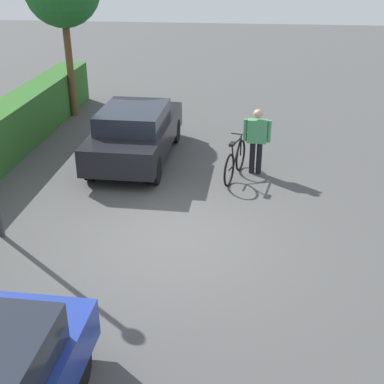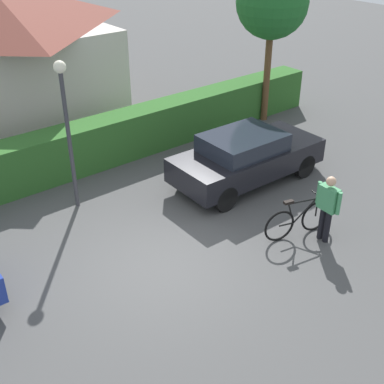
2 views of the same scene
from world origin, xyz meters
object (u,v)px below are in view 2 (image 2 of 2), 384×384
object	(u,v)px
parked_car_far	(246,157)
bicycle	(298,220)
person_rider	(328,204)
street_lamp	(66,115)
tree_kerbside	(272,3)

from	to	relation	value
parked_car_far	bicycle	xyz separation A→B (m)	(-0.84, -2.52, -0.33)
person_rider	street_lamp	xyz separation A→B (m)	(-3.54, 4.71, 1.46)
person_rider	tree_kerbside	size ratio (longest dim) A/B	0.32
bicycle	tree_kerbside	size ratio (longest dim) A/B	0.34
street_lamp	parked_car_far	bearing A→B (deg)	-22.94
tree_kerbside	bicycle	bearing A→B (deg)	-129.86
tree_kerbside	person_rider	bearing A→B (deg)	-125.39
person_rider	street_lamp	size ratio (longest dim) A/B	0.44
bicycle	tree_kerbside	distance (m)	7.73
bicycle	street_lamp	size ratio (longest dim) A/B	0.47
bicycle	person_rider	size ratio (longest dim) A/B	1.07
street_lamp	tree_kerbside	distance (m)	7.87
parked_car_far	street_lamp	bearing A→B (deg)	157.06
parked_car_far	tree_kerbside	size ratio (longest dim) A/B	0.84
parked_car_far	bicycle	bearing A→B (deg)	-108.48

